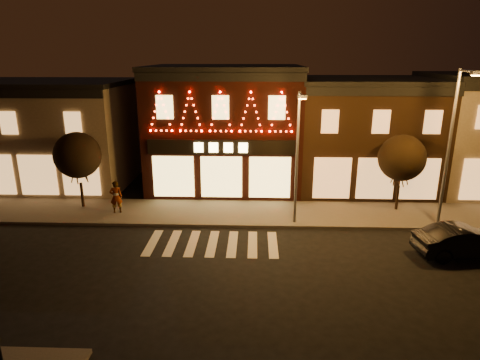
{
  "coord_description": "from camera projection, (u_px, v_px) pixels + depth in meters",
  "views": [
    {
      "loc": [
        2.07,
        -14.79,
        9.04
      ],
      "look_at": [
        1.38,
        4.0,
        3.32
      ],
      "focal_mm": 31.12,
      "sensor_mm": 36.0,
      "label": 1
    }
  ],
  "objects": [
    {
      "name": "ground",
      "position": [
        203.0,
        287.0,
        16.84
      ],
      "size": [
        120.0,
        120.0,
        0.0
      ],
      "primitive_type": "plane",
      "color": "black",
      "rests_on": "ground"
    },
    {
      "name": "sidewalk_far",
      "position": [
        253.0,
        213.0,
        24.4
      ],
      "size": [
        44.0,
        4.0,
        0.15
      ],
      "primitive_type": "cube",
      "color": "#47423D",
      "rests_on": "ground"
    },
    {
      "name": "building_left",
      "position": [
        44.0,
        133.0,
        29.61
      ],
      "size": [
        12.2,
        8.28,
        7.3
      ],
      "color": "#7D6F59",
      "rests_on": "ground"
    },
    {
      "name": "building_pulp",
      "position": [
        226.0,
        127.0,
        28.99
      ],
      "size": [
        10.2,
        8.34,
        8.3
      ],
      "color": "black",
      "rests_on": "ground"
    },
    {
      "name": "building_right_a",
      "position": [
        362.0,
        133.0,
        28.79
      ],
      "size": [
        9.2,
        8.28,
        7.5
      ],
      "color": "#362113",
      "rests_on": "ground"
    },
    {
      "name": "streetlamp_mid",
      "position": [
        298.0,
        149.0,
        21.55
      ],
      "size": [
        0.45,
        1.61,
        7.09
      ],
      "rotation": [
        0.0,
        0.0,
        0.01
      ],
      "color": "#59595E",
      "rests_on": "sidewalk_far"
    },
    {
      "name": "streetlamp_right",
      "position": [
        453.0,
        138.0,
        21.05
      ],
      "size": [
        0.52,
        1.87,
        8.22
      ],
      "rotation": [
        0.0,
        0.0,
        0.01
      ],
      "color": "#59595E",
      "rests_on": "sidewalk_far"
    },
    {
      "name": "tree_left",
      "position": [
        78.0,
        155.0,
        24.37
      ],
      "size": [
        2.73,
        2.73,
        4.56
      ],
      "rotation": [
        0.0,
        0.0,
        0.07
      ],
      "color": "black",
      "rests_on": "sidewalk_far"
    },
    {
      "name": "tree_right",
      "position": [
        402.0,
        158.0,
        23.94
      ],
      "size": [
        2.68,
        2.68,
        4.49
      ],
      "rotation": [
        0.0,
        0.0,
        0.14
      ],
      "color": "black",
      "rests_on": "sidewalk_far"
    },
    {
      "name": "dark_sedan",
      "position": [
        464.0,
        241.0,
        19.22
      ],
      "size": [
        4.61,
        2.11,
        1.47
      ],
      "primitive_type": "imported",
      "rotation": [
        0.0,
        0.0,
        1.7
      ],
      "color": "black",
      "rests_on": "ground"
    },
    {
      "name": "pedestrian",
      "position": [
        116.0,
        197.0,
        24.06
      ],
      "size": [
        0.79,
        0.61,
        1.91
      ],
      "primitive_type": "imported",
      "rotation": [
        0.0,
        0.0,
        3.39
      ],
      "color": "gray",
      "rests_on": "sidewalk_far"
    }
  ]
}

